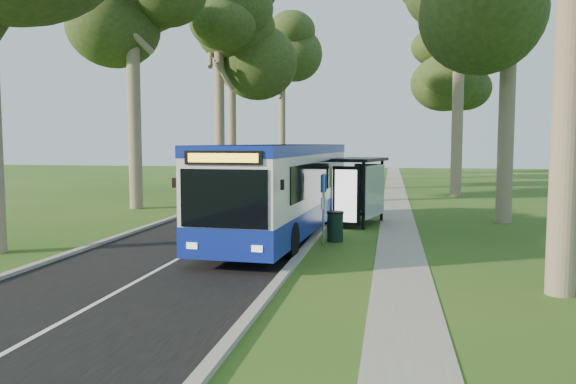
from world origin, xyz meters
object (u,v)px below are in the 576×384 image
(bus, at_px, (284,189))
(car_white, at_px, (243,179))
(litter_bin, at_px, (335,226))
(car_silver, at_px, (264,170))
(bus_shelter, at_px, (361,178))
(bus_stop_sign, at_px, (324,200))

(bus, height_order, car_white, bus)
(bus, relative_size, car_white, 3.12)
(litter_bin, bearing_deg, car_silver, 106.95)
(bus, xyz_separation_m, bus_shelter, (2.66, 3.15, 0.24))
(bus_shelter, height_order, car_white, bus_shelter)
(bus_stop_sign, bearing_deg, car_white, 134.52)
(bus_stop_sign, distance_m, litter_bin, 1.21)
(bus, relative_size, bus_shelter, 3.57)
(bus, relative_size, litter_bin, 12.18)
(litter_bin, height_order, car_white, car_white)
(bus_shelter, bearing_deg, car_white, 133.36)
(car_white, height_order, car_silver, car_silver)
(bus, bearing_deg, car_silver, 107.48)
(litter_bin, height_order, car_silver, car_silver)
(bus_stop_sign, relative_size, car_silver, 0.48)
(bus_stop_sign, height_order, litter_bin, bus_stop_sign)
(bus_shelter, height_order, litter_bin, bus_shelter)
(bus, height_order, bus_stop_sign, bus)
(litter_bin, xyz_separation_m, car_silver, (-10.26, 33.66, 0.30))
(litter_bin, distance_m, car_silver, 35.19)
(bus, relative_size, bus_stop_sign, 5.32)
(bus, xyz_separation_m, litter_bin, (1.98, -0.77, -1.22))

